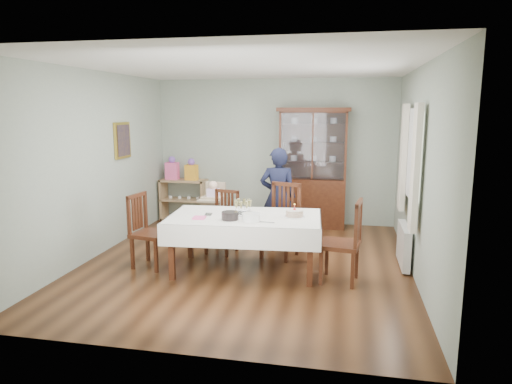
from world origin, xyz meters
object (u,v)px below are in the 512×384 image
(chair_far_right, at_px, (280,235))
(chair_end_left, at_px, (150,245))
(sideboard, at_px, (184,200))
(high_chair, at_px, (214,218))
(china_cabinet, at_px, (313,166))
(birthday_cake, at_px, (294,214))
(woman, at_px, (278,197))
(gift_bag_pink, at_px, (172,169))
(chair_far_left, at_px, (222,234))
(dining_table, at_px, (245,243))
(champagne_tray, at_px, (243,210))
(gift_bag_orange, at_px, (191,170))
(chair_end_right, at_px, (341,258))

(chair_far_right, distance_m, chair_end_left, 1.87)
(sideboard, relative_size, high_chair, 0.89)
(china_cabinet, xyz_separation_m, birthday_cake, (-0.05, -2.52, -0.31))
(woman, relative_size, gift_bag_pink, 3.47)
(woman, bearing_deg, sideboard, -37.53)
(chair_far_left, bearing_deg, dining_table, -41.59)
(champagne_tray, bearing_deg, gift_bag_orange, 122.49)
(birthday_cake, bearing_deg, china_cabinet, 88.91)
(dining_table, xyz_separation_m, chair_end_left, (-1.32, -0.08, -0.08))
(dining_table, relative_size, sideboard, 2.31)
(gift_bag_orange, bearing_deg, chair_far_left, -58.99)
(high_chair, bearing_deg, woman, 7.22)
(chair_far_right, relative_size, champagne_tray, 3.30)
(chair_far_right, distance_m, gift_bag_orange, 2.82)
(high_chair, distance_m, gift_bag_orange, 1.68)
(chair_end_right, bearing_deg, chair_far_left, -107.76)
(chair_far_left, height_order, gift_bag_orange, gift_bag_orange)
(chair_end_right, xyz_separation_m, gift_bag_orange, (-2.89, 2.72, 0.67))
(gift_bag_pink, bearing_deg, china_cabinet, -0.03)
(china_cabinet, relative_size, high_chair, 2.15)
(champagne_tray, relative_size, gift_bag_pink, 0.72)
(chair_end_left, bearing_deg, chair_end_right, -82.75)
(chair_end_left, bearing_deg, birthday_cake, -77.48)
(gift_bag_pink, bearing_deg, chair_end_right, -39.58)
(dining_table, bearing_deg, chair_far_right, 61.38)
(dining_table, distance_m, chair_far_right, 0.80)
(china_cabinet, height_order, birthday_cake, china_cabinet)
(china_cabinet, bearing_deg, chair_far_right, -99.79)
(gift_bag_orange, bearing_deg, china_cabinet, -0.04)
(chair_far_left, height_order, birthday_cake, birthday_cake)
(sideboard, bearing_deg, gift_bag_orange, -6.45)
(chair_end_left, distance_m, gift_bag_orange, 2.75)
(china_cabinet, xyz_separation_m, sideboard, (-2.50, 0.02, -0.72))
(high_chair, relative_size, champagne_tray, 3.11)
(china_cabinet, distance_m, gift_bag_orange, 2.33)
(chair_end_right, bearing_deg, gift_bag_orange, -124.92)
(china_cabinet, relative_size, chair_far_left, 2.33)
(chair_end_left, relative_size, high_chair, 1.00)
(china_cabinet, height_order, woman, china_cabinet)
(chair_end_left, distance_m, woman, 2.13)
(birthday_cake, distance_m, gift_bag_pink, 3.67)
(sideboard, distance_m, birthday_cake, 3.55)
(chair_far_right, distance_m, champagne_tray, 0.89)
(woman, xyz_separation_m, champagne_tray, (-0.30, -1.19, 0.04))
(dining_table, xyz_separation_m, champagne_tray, (-0.05, 0.09, 0.44))
(sideboard, bearing_deg, china_cabinet, -0.49)
(woman, xyz_separation_m, birthday_cake, (0.40, -1.24, 0.03))
(woman, height_order, birthday_cake, woman)
(chair_end_left, relative_size, woman, 0.65)
(sideboard, height_order, woman, woman)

